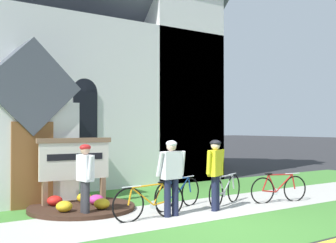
# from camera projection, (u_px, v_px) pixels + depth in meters

# --- Properties ---
(ground) EXTENTS (140.00, 140.00, 0.00)m
(ground) POSITION_uv_depth(u_px,v_px,m) (125.00, 198.00, 11.33)
(ground) COLOR #2B2B2D
(sidewalk_slab) EXTENTS (32.00, 2.24, 0.01)m
(sidewalk_slab) POSITION_uv_depth(u_px,v_px,m) (154.00, 216.00, 9.06)
(sidewalk_slab) COLOR #B7B5AD
(sidewalk_slab) RESTS_ON ground
(grass_verge) EXTENTS (32.00, 2.17, 0.01)m
(grass_verge) POSITION_uv_depth(u_px,v_px,m) (220.00, 238.00, 7.23)
(grass_verge) COLOR #427F33
(grass_verge) RESTS_ON ground
(church_lawn) EXTENTS (24.00, 2.83, 0.01)m
(church_lawn) POSITION_uv_depth(u_px,v_px,m) (105.00, 199.00, 11.16)
(church_lawn) COLOR #427F33
(church_lawn) RESTS_ON ground
(church_building) EXTENTS (11.67, 9.83, 14.06)m
(church_building) POSITION_uv_depth(u_px,v_px,m) (60.00, 52.00, 15.70)
(church_building) COLOR white
(church_building) RESTS_ON ground
(church_sign) EXTENTS (1.89, 0.18, 1.70)m
(church_sign) POSITION_uv_depth(u_px,v_px,m) (75.00, 161.00, 10.12)
(church_sign) COLOR #7F6047
(church_sign) RESTS_ON ground
(flower_bed) EXTENTS (2.52, 2.52, 0.34)m
(flower_bed) POSITION_uv_depth(u_px,v_px,m) (82.00, 206.00, 9.70)
(flower_bed) COLOR #382319
(flower_bed) RESTS_ON ground
(bicycle_blue) EXTENTS (1.67, 0.53, 0.83)m
(bicycle_blue) POSITION_uv_depth(u_px,v_px,m) (178.00, 193.00, 9.87)
(bicycle_blue) COLOR black
(bicycle_blue) RESTS_ON ground
(bicycle_green) EXTENTS (1.75, 0.08, 0.81)m
(bicycle_green) POSITION_uv_depth(u_px,v_px,m) (150.00, 202.00, 8.69)
(bicycle_green) COLOR black
(bicycle_green) RESTS_ON ground
(bicycle_orange) EXTENTS (1.65, 0.45, 0.80)m
(bicycle_orange) POSITION_uv_depth(u_px,v_px,m) (279.00, 189.00, 10.68)
(bicycle_orange) COLOR black
(bicycle_orange) RESTS_ON ground
(bicycle_white) EXTENTS (1.64, 0.71, 0.81)m
(bicycle_white) POSITION_uv_depth(u_px,v_px,m) (225.00, 190.00, 10.37)
(bicycle_white) COLOR black
(bicycle_white) RESTS_ON ground
(cyclist_in_white_jersey) EXTENTS (0.28, 0.71, 1.59)m
(cyclist_in_white_jersey) POSITION_uv_depth(u_px,v_px,m) (85.00, 175.00, 8.92)
(cyclist_in_white_jersey) COLOR #2D2D33
(cyclist_in_white_jersey) RESTS_ON ground
(cyclist_in_blue_jersey) EXTENTS (0.63, 0.38, 1.67)m
(cyclist_in_blue_jersey) POSITION_uv_depth(u_px,v_px,m) (215.00, 169.00, 9.59)
(cyclist_in_blue_jersey) COLOR #191E38
(cyclist_in_blue_jersey) RESTS_ON ground
(cyclist_in_orange_jersey) EXTENTS (0.66, 0.28, 1.68)m
(cyclist_in_orange_jersey) POSITION_uv_depth(u_px,v_px,m) (171.00, 172.00, 8.97)
(cyclist_in_orange_jersey) COLOR #191E38
(cyclist_in_orange_jersey) RESTS_ON ground
(roadside_conifer) EXTENTS (3.31, 3.31, 6.66)m
(roadside_conifer) POSITION_uv_depth(u_px,v_px,m) (189.00, 80.00, 20.95)
(roadside_conifer) COLOR #3D2D1E
(roadside_conifer) RESTS_ON ground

